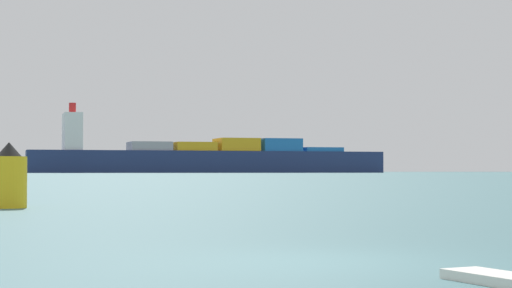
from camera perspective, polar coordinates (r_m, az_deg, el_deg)
The scene contains 4 objects.
ground_plane at distance 12.90m, azimuth 4.89°, elevation -7.46°, with size 4000.00×4000.00×0.00m, color #386066.
cargo_ship at distance 539.30m, azimuth -3.15°, elevation -0.87°, with size 200.35×128.24×40.30m.
distant_headland at distance 1219.91m, azimuth 7.96°, elevation -0.58°, with size 634.48×328.17×49.62m, color #60665B.
channel_buoy at distance 32.30m, azimuth -15.40°, elevation -2.11°, with size 1.24×1.24×2.29m.
Camera 1 is at (1.81, -12.70, 1.30)m, focal length 63.13 mm.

